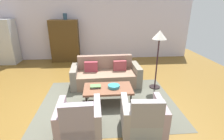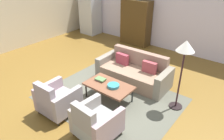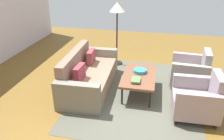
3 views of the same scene
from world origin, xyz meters
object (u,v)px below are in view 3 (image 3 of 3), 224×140
at_px(armchair_right, 192,72).
at_px(floor_lamp, 117,13).
at_px(fruit_bowl, 140,71).
at_px(book_stack, 136,80).
at_px(couch, 87,76).
at_px(coffee_table, 139,77).
at_px(armchair_left, 199,100).

bearing_deg(armchair_right, floor_lamp, 69.51).
bearing_deg(fruit_bowl, book_stack, 175.18).
height_order(couch, coffee_table, couch).
bearing_deg(armchair_right, fruit_bowl, 114.96).
relative_size(armchair_left, book_stack, 3.27).
distance_m(couch, floor_lamp, 1.92).
distance_m(book_stack, floor_lamp, 2.17).
height_order(armchair_left, fruit_bowl, armchair_left).
xyz_separation_m(coffee_table, armchair_left, (-0.60, -1.17, -0.05)).
xyz_separation_m(fruit_bowl, book_stack, (-0.45, 0.04, -0.00)).
height_order(fruit_bowl, floor_lamp, floor_lamp).
height_order(armchair_left, floor_lamp, floor_lamp).
distance_m(couch, armchair_right, 2.43).
height_order(coffee_table, armchair_left, armchair_left).
relative_size(couch, armchair_right, 2.42).
distance_m(coffee_table, floor_lamp, 1.97).
relative_size(couch, book_stack, 7.91).
relative_size(couch, coffee_table, 1.77).
bearing_deg(coffee_table, armchair_right, -62.95).
bearing_deg(coffee_table, floor_lamp, 27.88).
relative_size(armchair_right, floor_lamp, 0.51).
xyz_separation_m(couch, coffee_table, (0.00, -1.19, 0.11)).
bearing_deg(book_stack, armchair_right, -53.14).
height_order(couch, fruit_bowl, couch).
distance_m(armchair_right, fruit_bowl, 1.26).
xyz_separation_m(couch, floor_lamp, (1.48, -0.41, 1.16)).
bearing_deg(armchair_left, couch, 74.35).
bearing_deg(book_stack, couch, 75.14).
bearing_deg(armchair_left, coffee_table, 61.40).
bearing_deg(armchair_right, armchair_left, -176.13).
bearing_deg(floor_lamp, armchair_left, -136.82).
bearing_deg(couch, fruit_bowl, 95.31).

